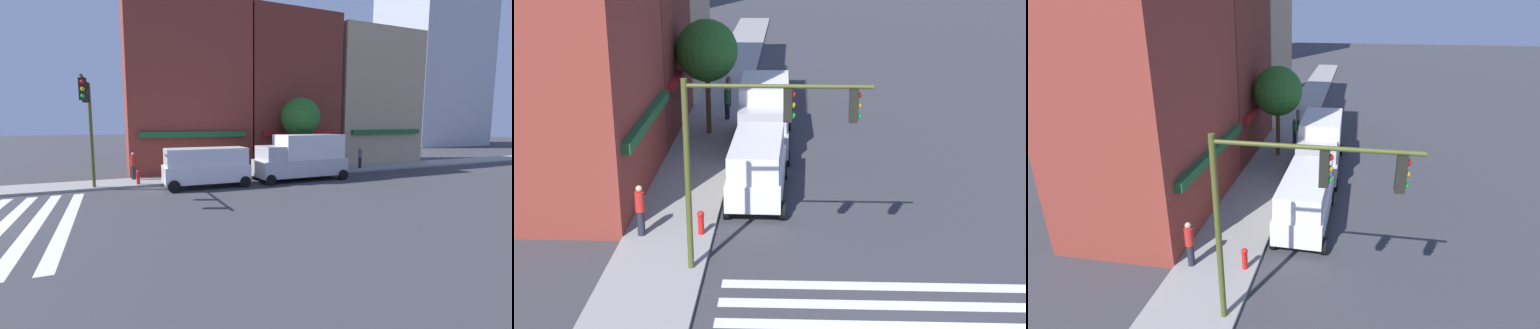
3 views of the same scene
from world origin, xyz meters
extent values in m
cube|color=maroon|center=(10.99, 11.50, 7.95)|extent=(8.89, 5.00, 15.90)
cube|color=#1E592D|center=(10.99, 8.85, 3.00)|extent=(7.56, 0.30, 0.40)
cube|color=maroon|center=(19.53, 11.50, 6.36)|extent=(7.92, 5.00, 12.71)
cube|color=maroon|center=(19.53, 8.85, 3.00)|extent=(6.73, 0.30, 0.40)
cube|color=tan|center=(28.42, 11.50, 6.13)|extent=(9.01, 5.00, 12.25)
cube|color=#1E592D|center=(28.42, 8.85, 3.00)|extent=(7.66, 0.30, 0.40)
cylinder|color=#474C1E|center=(4.47, 6.40, 3.00)|extent=(0.18, 0.18, 6.00)
cylinder|color=#474C1E|center=(4.47, 3.77, 5.80)|extent=(0.12, 5.26, 0.12)
cube|color=black|center=(4.47, 3.51, 5.28)|extent=(0.32, 0.24, 0.95)
sphere|color=red|center=(4.47, 3.38, 5.57)|extent=(0.18, 0.18, 0.18)
sphere|color=#EAAD14|center=(4.47, 3.38, 5.27)|extent=(0.18, 0.18, 0.18)
sphere|color=green|center=(4.47, 3.38, 4.97)|extent=(0.18, 0.18, 0.18)
cube|color=black|center=(4.47, 1.66, 5.28)|extent=(0.32, 0.24, 0.95)
sphere|color=red|center=(4.47, 1.53, 5.57)|extent=(0.18, 0.18, 0.18)
sphere|color=#EAAD14|center=(4.47, 1.53, 5.27)|extent=(0.18, 0.18, 0.18)
sphere|color=green|center=(4.47, 1.53, 4.97)|extent=(0.18, 0.18, 0.18)
cube|color=white|center=(10.65, 4.70, 0.84)|extent=(5.04, 2.11, 1.00)
cube|color=white|center=(10.65, 4.70, 1.84)|extent=(4.79, 1.94, 1.00)
cylinder|color=black|center=(8.55, 5.70, 0.34)|extent=(0.68, 0.22, 0.68)
cylinder|color=black|center=(8.55, 3.70, 0.34)|extent=(0.68, 0.22, 0.68)
cylinder|color=black|center=(12.74, 5.70, 0.34)|extent=(0.68, 0.22, 0.68)
cylinder|color=black|center=(12.74, 3.70, 0.34)|extent=(0.68, 0.22, 0.68)
cube|color=#B7B7BC|center=(17.07, 4.70, 0.89)|extent=(6.24, 2.31, 1.10)
cube|color=silver|center=(17.69, 4.70, 2.24)|extent=(4.38, 2.28, 1.60)
cube|color=#B7B7BC|center=(15.09, 4.70, 1.89)|extent=(1.77, 2.12, 0.90)
cylinder|color=black|center=(14.38, 5.80, 0.34)|extent=(0.68, 0.22, 0.68)
cylinder|color=black|center=(14.38, 3.60, 0.34)|extent=(0.68, 0.22, 0.68)
cylinder|color=black|center=(19.76, 5.80, 0.34)|extent=(0.68, 0.22, 0.68)
cylinder|color=black|center=(19.76, 3.60, 0.34)|extent=(0.68, 0.22, 0.68)
cylinder|color=#23232D|center=(23.98, 7.00, 0.57)|extent=(0.26, 0.26, 0.85)
cylinder|color=slate|center=(23.98, 7.00, 1.35)|extent=(0.32, 0.32, 0.70)
sphere|color=tan|center=(23.98, 7.00, 1.81)|extent=(0.22, 0.22, 0.22)
cylinder|color=#23232D|center=(21.16, 6.83, 0.57)|extent=(0.26, 0.26, 0.85)
cylinder|color=#2D7A3D|center=(21.16, 6.83, 1.35)|extent=(0.32, 0.32, 0.70)
sphere|color=tan|center=(21.16, 6.83, 1.81)|extent=(0.22, 0.22, 0.22)
cylinder|color=#23232D|center=(6.74, 8.39, 0.57)|extent=(0.26, 0.26, 0.85)
cylinder|color=red|center=(6.74, 8.39, 1.35)|extent=(0.32, 0.32, 0.70)
sphere|color=tan|center=(6.74, 8.39, 1.81)|extent=(0.22, 0.22, 0.22)
cylinder|color=red|center=(6.88, 6.40, 0.47)|extent=(0.20, 0.20, 0.65)
sphere|color=red|center=(6.88, 6.40, 0.87)|extent=(0.24, 0.24, 0.24)
cylinder|color=brown|center=(18.67, 7.50, 1.67)|extent=(0.24, 0.24, 3.03)
sphere|color=#286623|center=(18.67, 7.50, 4.22)|extent=(2.96, 2.96, 2.96)
camera|label=1|loc=(5.51, -15.04, 3.87)|focal=24.00mm
camera|label=2|loc=(-14.86, 3.32, 10.29)|focal=50.00mm
camera|label=3|loc=(-4.69, 2.85, 9.05)|focal=28.00mm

